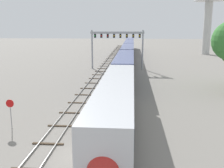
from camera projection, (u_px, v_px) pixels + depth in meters
ground_plane at (86, 158)px, 19.45m from camera, size 400.00×400.00×0.00m
track_main at (128, 59)px, 77.71m from camera, size 2.60×200.00×0.16m
track_near at (102, 70)px, 58.67m from camera, size 2.60×160.00×0.16m
passenger_train at (128, 54)px, 66.77m from camera, size 3.04×111.14×4.80m
signal_gantry at (117, 40)px, 59.18m from camera, size 12.10×0.49×8.80m
stop_sign at (10, 110)px, 24.59m from camera, size 0.76×0.08×2.88m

